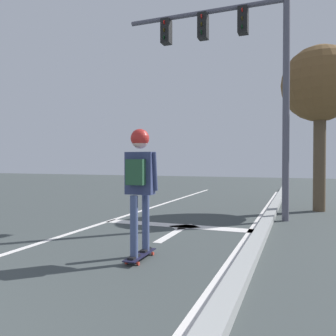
% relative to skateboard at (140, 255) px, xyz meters
% --- Properties ---
extents(lane_line_center, '(0.12, 20.00, 0.01)m').
position_rel_skateboard_xyz_m(lane_line_center, '(-2.05, 1.97, -0.06)').
color(lane_line_center, silver).
rests_on(lane_line_center, ground).
extents(lane_line_curbside, '(0.12, 20.00, 0.01)m').
position_rel_skateboard_xyz_m(lane_line_curbside, '(1.23, 1.97, -0.06)').
color(lane_line_curbside, silver).
rests_on(lane_line_curbside, ground).
extents(stop_bar, '(3.43, 0.40, 0.01)m').
position_rel_skateboard_xyz_m(stop_bar, '(-0.33, 2.61, -0.06)').
color(stop_bar, silver).
rests_on(stop_bar, ground).
extents(lane_arrow_stem, '(0.16, 1.40, 0.01)m').
position_rel_skateboard_xyz_m(lane_arrow_stem, '(-0.16, 1.69, -0.06)').
color(lane_arrow_stem, silver).
rests_on(lane_arrow_stem, ground).
extents(lane_arrow_head, '(0.71, 0.71, 0.01)m').
position_rel_skateboard_xyz_m(lane_arrow_head, '(-0.16, 2.54, -0.06)').
color(lane_arrow_head, silver).
rests_on(lane_arrow_head, ground).
extents(curb_strip, '(0.24, 24.00, 0.14)m').
position_rel_skateboard_xyz_m(curb_strip, '(1.48, 1.97, 0.01)').
color(curb_strip, '#979A99').
rests_on(curb_strip, ground).
extents(skateboard, '(0.22, 0.78, 0.08)m').
position_rel_skateboard_xyz_m(skateboard, '(0.00, 0.00, 0.00)').
color(skateboard, black).
rests_on(skateboard, ground).
extents(skater, '(0.50, 0.65, 1.80)m').
position_rel_skateboard_xyz_m(skater, '(0.00, -0.01, 1.18)').
color(skater, '#414F79').
rests_on(skater, skateboard).
extents(traffic_signal_mast, '(4.13, 0.34, 5.69)m').
position_rel_skateboard_xyz_m(traffic_signal_mast, '(0.70, 4.11, 3.99)').
color(traffic_signal_mast, '#535261').
rests_on(traffic_signal_mast, ground).
extents(roadside_tree, '(2.12, 2.12, 4.67)m').
position_rel_skateboard_xyz_m(roadside_tree, '(2.69, 6.11, 3.47)').
color(roadside_tree, brown).
rests_on(roadside_tree, ground).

